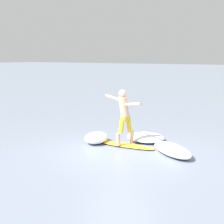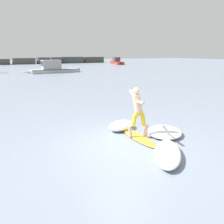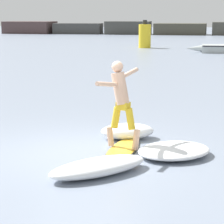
{
  "view_description": "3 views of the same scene",
  "coord_description": "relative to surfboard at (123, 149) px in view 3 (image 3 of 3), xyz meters",
  "views": [
    {
      "loc": [
        -9.86,
        -5.76,
        3.07
      ],
      "look_at": [
        1.39,
        1.13,
        1.02
      ],
      "focal_mm": 60.0,
      "sensor_mm": 36.0,
      "label": 1
    },
    {
      "loc": [
        -3.66,
        -6.03,
        3.1
      ],
      "look_at": [
        0.62,
        1.95,
        0.64
      ],
      "focal_mm": 35.0,
      "sensor_mm": 36.0,
      "label": 2
    },
    {
      "loc": [
        2.85,
        -10.52,
        2.91
      ],
      "look_at": [
        0.35,
        1.46,
        0.61
      ],
      "focal_mm": 85.0,
      "sensor_mm": 36.0,
      "label": 3
    }
  ],
  "objects": [
    {
      "name": "ground_plane",
      "position": [
        -0.84,
        -0.32,
        -0.04
      ],
      "size": [
        200.0,
        200.0,
        0.0
      ],
      "primitive_type": "plane",
      "color": "gray"
    },
    {
      "name": "rock_jetty_breakwater",
      "position": [
        -0.05,
        61.68,
        0.82
      ],
      "size": [
        56.76,
        4.73,
        1.91
      ],
      "color": "#473736",
      "rests_on": "ground"
    },
    {
      "name": "surfboard",
      "position": [
        0.0,
        0.0,
        0.0
      ],
      "size": [
        0.65,
        2.41,
        0.21
      ],
      "color": "yellow",
      "rests_on": "ground"
    },
    {
      "name": "surfer",
      "position": [
        -0.06,
        -0.02,
        1.13
      ],
      "size": [
        0.83,
        1.65,
        1.85
      ],
      "color": "#D7A98A",
      "rests_on": "surfboard"
    },
    {
      "name": "channel_marker_buoy",
      "position": [
        -4.43,
        33.6,
        0.96
      ],
      "size": [
        1.02,
        1.02,
        2.31
      ],
      "color": "yellow",
      "rests_on": "ground"
    },
    {
      "name": "wave_foam_at_tail",
      "position": [
        -0.1,
        1.06,
        0.14
      ],
      "size": [
        1.45,
        1.19,
        0.36
      ],
      "color": "white",
      "rests_on": "ground"
    },
    {
      "name": "wave_foam_at_nose",
      "position": [
        -0.13,
        -1.79,
        0.11
      ],
      "size": [
        1.95,
        2.06,
        0.28
      ],
      "color": "white",
      "rests_on": "ground"
    },
    {
      "name": "wave_foam_beside",
      "position": [
        1.11,
        -0.25,
        0.08
      ],
      "size": [
        2.03,
        2.06,
        0.24
      ],
      "color": "white",
      "rests_on": "ground"
    }
  ]
}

